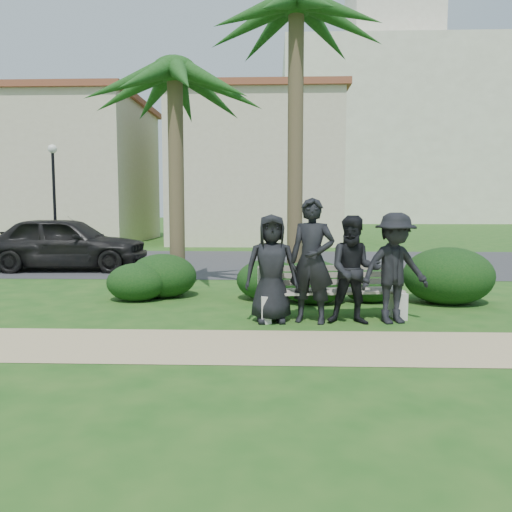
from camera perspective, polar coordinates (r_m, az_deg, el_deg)
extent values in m
plane|color=#1C4D16|center=(8.21, 2.69, -6.85)|extent=(160.00, 160.00, 0.00)
cube|color=tan|center=(6.47, 2.86, -10.28)|extent=(30.00, 1.60, 0.01)
cube|color=#2D2D30|center=(16.12, 2.38, -0.73)|extent=(160.00, 8.00, 0.01)
cube|color=beige|center=(28.67, -22.76, 8.61)|extent=(10.00, 8.00, 7.00)
cube|color=brown|center=(29.12, -23.04, 15.79)|extent=(10.40, 8.40, 0.30)
cube|color=beige|center=(26.10, 0.06, 9.38)|extent=(8.00, 8.00, 7.00)
cube|color=brown|center=(26.59, 0.06, 17.25)|extent=(8.40, 8.40, 0.30)
cube|color=beige|center=(65.10, 14.91, 12.65)|extent=(26.00, 18.00, 20.00)
cube|color=beige|center=(68.98, 15.28, 25.95)|extent=(10.00, 10.00, 12.00)
cylinder|color=black|center=(21.91, -22.04, 5.78)|extent=(0.12, 0.12, 4.00)
sphere|color=white|center=(22.04, -22.24, 11.26)|extent=(0.36, 0.36, 0.36)
cube|color=#A99E8E|center=(8.00, 8.65, -4.08)|extent=(2.36, 0.86, 0.04)
cube|color=#A99E8E|center=(8.20, 8.49, -2.16)|extent=(2.29, 0.38, 0.27)
cube|color=beige|center=(7.99, 0.90, -5.65)|extent=(0.23, 0.55, 0.42)
cube|color=beige|center=(8.24, 16.12, -5.53)|extent=(0.23, 0.55, 0.42)
imported|color=black|center=(7.66, 1.78, -1.44)|extent=(0.85, 0.59, 1.66)
imported|color=black|center=(7.64, 6.41, -0.54)|extent=(0.80, 0.65, 1.91)
imported|color=black|center=(7.67, 11.17, -1.59)|extent=(0.86, 0.70, 1.65)
imported|color=black|center=(7.87, 15.55, -1.36)|extent=(1.22, 0.90, 1.69)
ellipsoid|color=black|center=(10.05, -10.65, -2.10)|extent=(1.35, 1.12, 0.88)
ellipsoid|color=black|center=(9.77, -13.51, -2.82)|extent=(1.13, 0.93, 0.73)
ellipsoid|color=black|center=(9.61, 1.43, -2.60)|extent=(1.23, 1.02, 0.80)
ellipsoid|color=black|center=(9.29, 6.56, -2.84)|extent=(1.27, 1.05, 0.83)
ellipsoid|color=black|center=(9.61, 12.90, -3.07)|extent=(1.06, 0.88, 0.69)
ellipsoid|color=black|center=(9.88, 21.13, -1.95)|extent=(1.65, 1.36, 1.08)
cylinder|color=brown|center=(10.63, -9.09, 8.29)|extent=(0.32, 0.32, 4.57)
cylinder|color=brown|center=(10.57, 4.51, 11.91)|extent=(0.32, 0.32, 5.87)
imported|color=black|center=(15.07, -20.89, 1.39)|extent=(4.57, 2.04, 1.53)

